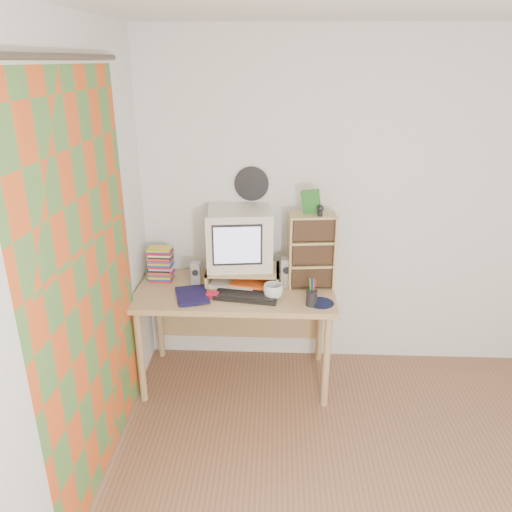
# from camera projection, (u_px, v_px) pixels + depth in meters

# --- Properties ---
(back_wall) EXTENTS (3.50, 0.00, 3.50)m
(back_wall) POSITION_uv_depth(u_px,v_px,m) (378.00, 209.00, 3.66)
(back_wall) COLOR white
(back_wall) RESTS_ON floor
(left_wall) EXTENTS (0.00, 3.50, 3.50)m
(left_wall) POSITION_uv_depth(u_px,v_px,m) (37.00, 318.00, 2.11)
(left_wall) COLOR white
(left_wall) RESTS_ON floor
(curtain) EXTENTS (0.00, 2.20, 2.20)m
(curtain) POSITION_uv_depth(u_px,v_px,m) (89.00, 291.00, 2.59)
(curtain) COLOR #D5531E
(curtain) RESTS_ON left_wall
(wall_disc) EXTENTS (0.25, 0.02, 0.25)m
(wall_disc) POSITION_uv_depth(u_px,v_px,m) (252.00, 184.00, 3.61)
(wall_disc) COLOR black
(wall_disc) RESTS_ON back_wall
(desk) EXTENTS (1.40, 0.70, 0.75)m
(desk) POSITION_uv_depth(u_px,v_px,m) (236.00, 302.00, 3.65)
(desk) COLOR tan
(desk) RESTS_ON floor
(monitor_riser) EXTENTS (0.52, 0.30, 0.12)m
(monitor_riser) POSITION_uv_depth(u_px,v_px,m) (243.00, 271.00, 3.60)
(monitor_riser) COLOR tan
(monitor_riser) RESTS_ON desk
(crt_monitor) EXTENTS (0.49, 0.49, 0.42)m
(crt_monitor) POSITION_uv_depth(u_px,v_px,m) (239.00, 238.00, 3.56)
(crt_monitor) COLOR beige
(crt_monitor) RESTS_ON monitor_riser
(speaker_left) EXTENTS (0.07, 0.07, 0.18)m
(speaker_left) POSITION_uv_depth(u_px,v_px,m) (196.00, 274.00, 3.57)
(speaker_left) COLOR #A1A0A4
(speaker_left) RESTS_ON desk
(speaker_right) EXTENTS (0.08, 0.08, 0.21)m
(speaker_right) POSITION_uv_depth(u_px,v_px,m) (286.00, 272.00, 3.56)
(speaker_right) COLOR #A1A0A4
(speaker_right) RESTS_ON desk
(keyboard) EXTENTS (0.45, 0.21, 0.03)m
(keyboard) POSITION_uv_depth(u_px,v_px,m) (246.00, 297.00, 3.39)
(keyboard) COLOR black
(keyboard) RESTS_ON desk
(dvd_stack) EXTENTS (0.17, 0.12, 0.24)m
(dvd_stack) POSITION_uv_depth(u_px,v_px,m) (161.00, 265.00, 3.65)
(dvd_stack) COLOR brown
(dvd_stack) RESTS_ON desk
(cd_rack) EXTENTS (0.34, 0.20, 0.54)m
(cd_rack) POSITION_uv_depth(u_px,v_px,m) (311.00, 251.00, 3.50)
(cd_rack) COLOR tan
(cd_rack) RESTS_ON desk
(mug) EXTENTS (0.16, 0.16, 0.11)m
(mug) POSITION_uv_depth(u_px,v_px,m) (273.00, 291.00, 3.38)
(mug) COLOR silver
(mug) RESTS_ON desk
(diary) EXTENTS (0.30, 0.26, 0.05)m
(diary) POSITION_uv_depth(u_px,v_px,m) (177.00, 295.00, 3.39)
(diary) COLOR #14103C
(diary) RESTS_ON desk
(mousepad) EXTENTS (0.21, 0.21, 0.00)m
(mousepad) POSITION_uv_depth(u_px,v_px,m) (321.00, 303.00, 3.34)
(mousepad) COLOR black
(mousepad) RESTS_ON desk
(pen_cup) EXTENTS (0.09, 0.09, 0.15)m
(pen_cup) POSITION_uv_depth(u_px,v_px,m) (312.00, 295.00, 3.28)
(pen_cup) COLOR black
(pen_cup) RESTS_ON desk
(papers) EXTENTS (0.37, 0.31, 0.04)m
(papers) POSITION_uv_depth(u_px,v_px,m) (242.00, 282.00, 3.60)
(papers) COLOR silver
(papers) RESTS_ON desk
(red_box) EXTENTS (0.09, 0.07, 0.04)m
(red_box) POSITION_uv_depth(u_px,v_px,m) (213.00, 295.00, 3.40)
(red_box) COLOR red
(red_box) RESTS_ON desk
(game_box) EXTENTS (0.13, 0.03, 0.16)m
(game_box) POSITION_uv_depth(u_px,v_px,m) (311.00, 202.00, 3.39)
(game_box) COLOR #1C5B1A
(game_box) RESTS_ON cd_rack
(webcam) EXTENTS (0.05, 0.05, 0.08)m
(webcam) POSITION_uv_depth(u_px,v_px,m) (321.00, 210.00, 3.35)
(webcam) COLOR black
(webcam) RESTS_ON cd_rack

